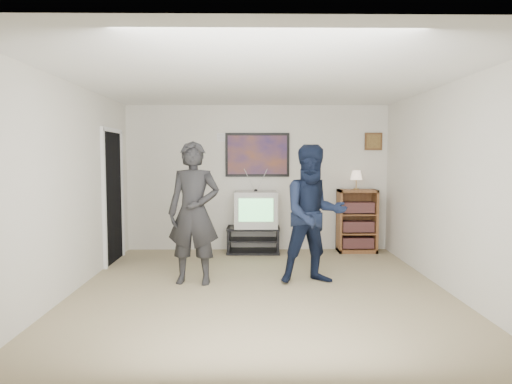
{
  "coord_description": "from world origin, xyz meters",
  "views": [
    {
      "loc": [
        -0.13,
        -5.37,
        1.63
      ],
      "look_at": [
        -0.05,
        0.69,
        1.15
      ],
      "focal_mm": 32.0,
      "sensor_mm": 36.0,
      "label": 1
    }
  ],
  "objects_px": {
    "crt_television": "(256,209)",
    "bookshelf": "(357,221)",
    "media_stand": "(253,240)",
    "person_short": "(314,214)",
    "person_tall": "(194,213)"
  },
  "relations": [
    {
      "from": "crt_television",
      "to": "bookshelf",
      "type": "height_order",
      "value": "bookshelf"
    },
    {
      "from": "bookshelf",
      "to": "crt_television",
      "type": "bearing_deg",
      "value": -178.34
    },
    {
      "from": "media_stand",
      "to": "crt_television",
      "type": "height_order",
      "value": "crt_television"
    },
    {
      "from": "media_stand",
      "to": "bookshelf",
      "type": "height_order",
      "value": "bookshelf"
    },
    {
      "from": "crt_television",
      "to": "person_short",
      "type": "distance_m",
      "value": 1.99
    },
    {
      "from": "media_stand",
      "to": "bookshelf",
      "type": "bearing_deg",
      "value": 3.19
    },
    {
      "from": "person_tall",
      "to": "person_short",
      "type": "bearing_deg",
      "value": 5.73
    },
    {
      "from": "bookshelf",
      "to": "person_short",
      "type": "height_order",
      "value": "person_short"
    },
    {
      "from": "bookshelf",
      "to": "person_tall",
      "type": "bearing_deg",
      "value": -143.33
    },
    {
      "from": "bookshelf",
      "to": "person_tall",
      "type": "xyz_separation_m",
      "value": [
        -2.53,
        -1.89,
        0.38
      ]
    },
    {
      "from": "media_stand",
      "to": "person_tall",
      "type": "distance_m",
      "value": 2.11
    },
    {
      "from": "person_short",
      "to": "bookshelf",
      "type": "bearing_deg",
      "value": 53.17
    },
    {
      "from": "person_short",
      "to": "media_stand",
      "type": "bearing_deg",
      "value": 103.38
    },
    {
      "from": "person_tall",
      "to": "bookshelf",
      "type": "bearing_deg",
      "value": 42.75
    },
    {
      "from": "crt_television",
      "to": "person_tall",
      "type": "xyz_separation_m",
      "value": [
        -0.81,
        -1.84,
        0.17
      ]
    }
  ]
}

